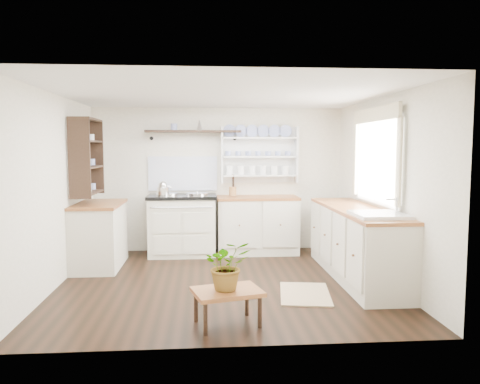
# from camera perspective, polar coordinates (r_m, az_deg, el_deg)

# --- Properties ---
(floor) EXTENTS (4.00, 3.80, 0.01)m
(floor) POSITION_cam_1_polar(r_m,az_deg,el_deg) (5.91, -1.96, -10.93)
(floor) COLOR black
(floor) RESTS_ON ground
(wall_back) EXTENTS (4.00, 0.02, 2.30)m
(wall_back) POSITION_cam_1_polar(r_m,az_deg,el_deg) (7.59, -2.61, 1.53)
(wall_back) COLOR beige
(wall_back) RESTS_ON ground
(wall_right) EXTENTS (0.02, 3.80, 2.30)m
(wall_right) POSITION_cam_1_polar(r_m,az_deg,el_deg) (6.11, 17.08, 0.37)
(wall_right) COLOR beige
(wall_right) RESTS_ON ground
(wall_left) EXTENTS (0.02, 3.80, 2.30)m
(wall_left) POSITION_cam_1_polar(r_m,az_deg,el_deg) (5.95, -21.61, 0.10)
(wall_left) COLOR beige
(wall_left) RESTS_ON ground
(ceiling) EXTENTS (4.00, 3.80, 0.01)m
(ceiling) POSITION_cam_1_polar(r_m,az_deg,el_deg) (5.71, -2.03, 11.83)
(ceiling) COLOR white
(ceiling) RESTS_ON wall_back
(window) EXTENTS (0.08, 1.55, 1.22)m
(window) POSITION_cam_1_polar(r_m,az_deg,el_deg) (6.22, 16.24, 4.30)
(window) COLOR white
(window) RESTS_ON wall_right
(aga_cooker) EXTENTS (1.05, 0.73, 0.97)m
(aga_cooker) POSITION_cam_1_polar(r_m,az_deg,el_deg) (7.34, -7.03, -3.93)
(aga_cooker) COLOR silver
(aga_cooker) RESTS_ON floor
(back_cabinets) EXTENTS (1.27, 0.63, 0.90)m
(back_cabinets) POSITION_cam_1_polar(r_m,az_deg,el_deg) (7.41, 2.14, -3.93)
(back_cabinets) COLOR beige
(back_cabinets) RESTS_ON floor
(right_cabinets) EXTENTS (0.62, 2.43, 0.90)m
(right_cabinets) POSITION_cam_1_polar(r_m,az_deg,el_deg) (6.20, 13.97, -5.93)
(right_cabinets) COLOR beige
(right_cabinets) RESTS_ON floor
(belfast_sink) EXTENTS (0.55, 0.60, 0.45)m
(belfast_sink) POSITION_cam_1_polar(r_m,az_deg,el_deg) (5.45, 16.55, -3.91)
(belfast_sink) COLOR white
(belfast_sink) RESTS_ON right_cabinets
(left_cabinets) EXTENTS (0.62, 1.13, 0.90)m
(left_cabinets) POSITION_cam_1_polar(r_m,az_deg,el_deg) (6.83, -16.76, -4.96)
(left_cabinets) COLOR beige
(left_cabinets) RESTS_ON floor
(plate_rack) EXTENTS (1.20, 0.22, 0.90)m
(plate_rack) POSITION_cam_1_polar(r_m,az_deg,el_deg) (7.58, 2.31, 4.59)
(plate_rack) COLOR white
(plate_rack) RESTS_ON wall_back
(high_shelf) EXTENTS (1.50, 0.29, 0.16)m
(high_shelf) POSITION_cam_1_polar(r_m,az_deg,el_deg) (7.45, -5.71, 7.28)
(high_shelf) COLOR black
(high_shelf) RESTS_ON wall_back
(left_shelving) EXTENTS (0.28, 0.80, 1.05)m
(left_shelving) POSITION_cam_1_polar(r_m,az_deg,el_deg) (6.76, -18.18, 4.19)
(left_shelving) COLOR black
(left_shelving) RESTS_ON wall_left
(kettle) EXTENTS (0.18, 0.18, 0.22)m
(kettle) POSITION_cam_1_polar(r_m,az_deg,el_deg) (7.17, -9.36, 0.36)
(kettle) COLOR silver
(kettle) RESTS_ON aga_cooker
(utensil_crock) EXTENTS (0.12, 0.12, 0.14)m
(utensil_crock) POSITION_cam_1_polar(r_m,az_deg,el_deg) (7.39, -0.90, 0.10)
(utensil_crock) COLOR #9C6A39
(utensil_crock) RESTS_ON back_cabinets
(center_table) EXTENTS (0.71, 0.59, 0.34)m
(center_table) POSITION_cam_1_polar(r_m,az_deg,el_deg) (4.48, -1.56, -12.37)
(center_table) COLOR brown
(center_table) RESTS_ON floor
(potted_plant) EXTENTS (0.48, 0.43, 0.47)m
(potted_plant) POSITION_cam_1_polar(r_m,az_deg,el_deg) (4.41, -1.57, -8.89)
(potted_plant) COLOR #3F7233
(potted_plant) RESTS_ON center_table
(floor_rug) EXTENTS (0.67, 0.92, 0.02)m
(floor_rug) POSITION_cam_1_polar(r_m,az_deg,el_deg) (5.48, 7.92, -12.20)
(floor_rug) COLOR #89624F
(floor_rug) RESTS_ON floor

